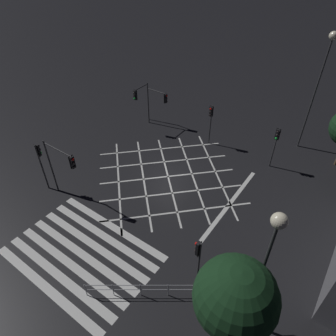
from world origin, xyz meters
The scene contains 13 objects.
ground_plane centered at (0.00, 0.00, 0.00)m, with size 200.00×200.00×0.00m, color black.
road_markings centered at (0.30, -5.83, 0.00)m, with size 13.54×18.91×0.01m.
traffic_light_sw_main centered at (-4.43, -6.27, 3.39)m, with size 3.08×0.36×4.58m.
traffic_light_se_main centered at (6.66, -6.63, 2.49)m, with size 0.39×0.36×3.48m.
traffic_light_median_north centered at (0.28, 6.11, 2.77)m, with size 0.36×0.39×3.88m.
traffic_light_sw_cross centered at (-6.76, -6.44, 2.88)m, with size 0.36×0.39×4.04m.
traffic_light_nw_cross centered at (-6.68, 4.94, 3.19)m, with size 0.36×2.12×4.37m.
traffic_light_nw_main centered at (-5.80, 6.46, 2.67)m, with size 2.50×0.36×3.63m.
traffic_light_ne_cross centered at (6.23, 6.06, 2.66)m, with size 0.36×0.39×3.72m.
street_lamp_east centered at (9.92, -7.16, 6.28)m, with size 0.63×0.63×8.07m.
street_lamp_west centered at (7.27, 10.59, 7.63)m, with size 0.63×0.63×10.05m.
street_tree_near centered at (9.48, -8.65, 4.26)m, with size 3.49×3.49×6.02m.
pedestrian_railing centered at (5.89, -8.26, 0.67)m, with size 7.31×5.22×1.05m.
Camera 1 is at (10.83, -15.18, 15.77)m, focal length 32.00 mm.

